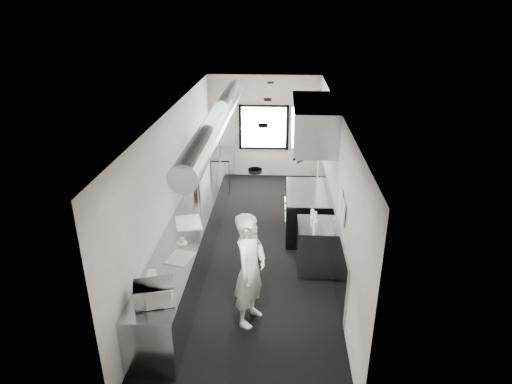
# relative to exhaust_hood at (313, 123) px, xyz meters

# --- Properties ---
(floor) EXTENTS (3.00, 8.00, 0.01)m
(floor) POSITION_rel_exhaust_hood_xyz_m (-1.10, -0.70, -2.39)
(floor) COLOR black
(floor) RESTS_ON ground
(ceiling) EXTENTS (3.00, 8.00, 0.01)m
(ceiling) POSITION_rel_exhaust_hood_xyz_m (-1.10, -0.70, 0.41)
(ceiling) COLOR beige
(ceiling) RESTS_ON wall_back
(wall_back) EXTENTS (3.00, 0.02, 2.80)m
(wall_back) POSITION_rel_exhaust_hood_xyz_m (-1.10, 3.30, -0.99)
(wall_back) COLOR silver
(wall_back) RESTS_ON floor
(wall_front) EXTENTS (3.00, 0.02, 2.80)m
(wall_front) POSITION_rel_exhaust_hood_xyz_m (-1.10, -4.70, -0.99)
(wall_front) COLOR silver
(wall_front) RESTS_ON floor
(wall_left) EXTENTS (0.02, 8.00, 2.80)m
(wall_left) POSITION_rel_exhaust_hood_xyz_m (-2.60, -0.70, -0.99)
(wall_left) COLOR silver
(wall_left) RESTS_ON floor
(wall_right) EXTENTS (0.02, 8.00, 2.80)m
(wall_right) POSITION_rel_exhaust_hood_xyz_m (0.40, -0.70, -0.99)
(wall_right) COLOR silver
(wall_right) RESTS_ON floor
(wall_cladding) EXTENTS (0.03, 5.50, 1.10)m
(wall_cladding) POSITION_rel_exhaust_hood_xyz_m (0.38, -0.40, -1.84)
(wall_cladding) COLOR gray
(wall_cladding) RESTS_ON wall_right
(hvac_duct) EXTENTS (0.40, 6.40, 0.40)m
(hvac_duct) POSITION_rel_exhaust_hood_xyz_m (-1.80, -0.30, 0.16)
(hvac_duct) COLOR #969A9E
(hvac_duct) RESTS_ON ceiling
(service_window) EXTENTS (1.36, 0.05, 1.25)m
(service_window) POSITION_rel_exhaust_hood_xyz_m (-1.10, 3.26, -0.99)
(service_window) COLOR white
(service_window) RESTS_ON wall_back
(exhaust_hood) EXTENTS (0.81, 2.20, 0.88)m
(exhaust_hood) POSITION_rel_exhaust_hood_xyz_m (0.00, 0.00, 0.00)
(exhaust_hood) COLOR gray
(exhaust_hood) RESTS_ON ceiling
(prep_counter) EXTENTS (0.70, 6.00, 0.90)m
(prep_counter) POSITION_rel_exhaust_hood_xyz_m (-2.25, -1.20, -1.94)
(prep_counter) COLOR gray
(prep_counter) RESTS_ON floor
(pass_shelf) EXTENTS (0.45, 3.00, 0.68)m
(pass_shelf) POSITION_rel_exhaust_hood_xyz_m (-2.29, 0.30, -0.86)
(pass_shelf) COLOR gray
(pass_shelf) RESTS_ON prep_counter
(range) EXTENTS (0.88, 1.60, 0.94)m
(range) POSITION_rel_exhaust_hood_xyz_m (-0.06, 0.00, -1.92)
(range) COLOR black
(range) RESTS_ON floor
(bottle_station) EXTENTS (0.65, 0.80, 0.90)m
(bottle_station) POSITION_rel_exhaust_hood_xyz_m (0.05, -1.40, -1.94)
(bottle_station) COLOR gray
(bottle_station) RESTS_ON floor
(far_work_table) EXTENTS (0.70, 1.20, 0.90)m
(far_work_table) POSITION_rel_exhaust_hood_xyz_m (-2.25, 2.50, -1.94)
(far_work_table) COLOR gray
(far_work_table) RESTS_ON floor
(notice_sheet_a) EXTENTS (0.02, 0.28, 0.38)m
(notice_sheet_a) POSITION_rel_exhaust_hood_xyz_m (0.37, -1.90, -0.79)
(notice_sheet_a) COLOR white
(notice_sheet_a) RESTS_ON wall_right
(notice_sheet_b) EXTENTS (0.02, 0.28, 0.38)m
(notice_sheet_b) POSITION_rel_exhaust_hood_xyz_m (0.37, -2.25, -0.84)
(notice_sheet_b) COLOR white
(notice_sheet_b) RESTS_ON wall_right
(line_cook) EXTENTS (0.65, 0.78, 1.82)m
(line_cook) POSITION_rel_exhaust_hood_xyz_m (-1.02, -2.93, -1.48)
(line_cook) COLOR silver
(line_cook) RESTS_ON floor
(microwave) EXTENTS (0.56, 0.49, 0.29)m
(microwave) POSITION_rel_exhaust_hood_xyz_m (-2.22, -3.75, -1.35)
(microwave) COLOR white
(microwave) RESTS_ON prep_counter
(deli_tub_a) EXTENTS (0.13, 0.13, 0.09)m
(deli_tub_a) POSITION_rel_exhaust_hood_xyz_m (-2.42, -3.17, -1.44)
(deli_tub_a) COLOR silver
(deli_tub_a) RESTS_ON prep_counter
(deli_tub_b) EXTENTS (0.17, 0.17, 0.11)m
(deli_tub_b) POSITION_rel_exhaust_hood_xyz_m (-2.39, -3.31, -1.43)
(deli_tub_b) COLOR silver
(deli_tub_b) RESTS_ON prep_counter
(newspaper) EXTENTS (0.44, 0.50, 0.01)m
(newspaper) POSITION_rel_exhaust_hood_xyz_m (-2.13, -2.65, -1.48)
(newspaper) COLOR silver
(newspaper) RESTS_ON prep_counter
(small_plate) EXTENTS (0.22, 0.22, 0.01)m
(small_plate) POSITION_rel_exhaust_hood_xyz_m (-2.20, -2.20, -1.48)
(small_plate) COLOR silver
(small_plate) RESTS_ON prep_counter
(pastry) EXTENTS (0.10, 0.10, 0.10)m
(pastry) POSITION_rel_exhaust_hood_xyz_m (-2.20, -2.20, -1.43)
(pastry) COLOR #D8C171
(pastry) RESTS_ON small_plate
(cutting_board) EXTENTS (0.59, 0.69, 0.02)m
(cutting_board) POSITION_rel_exhaust_hood_xyz_m (-2.24, -1.48, -1.48)
(cutting_board) COLOR white
(cutting_board) RESTS_ON prep_counter
(knife_block) EXTENTS (0.11, 0.23, 0.25)m
(knife_block) POSITION_rel_exhaust_hood_xyz_m (-2.35, -0.05, -1.37)
(knife_block) COLOR #4C331B
(knife_block) RESTS_ON prep_counter
(plate_stack_a) EXTENTS (0.27, 0.27, 0.26)m
(plate_stack_a) POSITION_rel_exhaust_hood_xyz_m (-2.32, -0.50, -0.69)
(plate_stack_a) COLOR silver
(plate_stack_a) RESTS_ON pass_shelf
(plate_stack_b) EXTENTS (0.30, 0.30, 0.30)m
(plate_stack_b) POSITION_rel_exhaust_hood_xyz_m (-2.29, 0.07, -0.67)
(plate_stack_b) COLOR silver
(plate_stack_b) RESTS_ON pass_shelf
(plate_stack_c) EXTENTS (0.27, 0.27, 0.30)m
(plate_stack_c) POSITION_rel_exhaust_hood_xyz_m (-2.31, 0.53, -0.67)
(plate_stack_c) COLOR silver
(plate_stack_c) RESTS_ON pass_shelf
(plate_stack_d) EXTENTS (0.25, 0.25, 0.35)m
(plate_stack_d) POSITION_rel_exhaust_hood_xyz_m (-2.27, 0.86, -0.64)
(plate_stack_d) COLOR silver
(plate_stack_d) RESTS_ON pass_shelf
(squeeze_bottle_a) EXTENTS (0.08, 0.08, 0.19)m
(squeeze_bottle_a) POSITION_rel_exhaust_hood_xyz_m (0.01, -1.66, -1.40)
(squeeze_bottle_a) COLOR white
(squeeze_bottle_a) RESTS_ON bottle_station
(squeeze_bottle_b) EXTENTS (0.06, 0.06, 0.18)m
(squeeze_bottle_b) POSITION_rel_exhaust_hood_xyz_m (0.03, -1.56, -1.40)
(squeeze_bottle_b) COLOR white
(squeeze_bottle_b) RESTS_ON bottle_station
(squeeze_bottle_c) EXTENTS (0.06, 0.06, 0.16)m
(squeeze_bottle_c) POSITION_rel_exhaust_hood_xyz_m (0.03, -1.36, -1.41)
(squeeze_bottle_c) COLOR white
(squeeze_bottle_c) RESTS_ON bottle_station
(squeeze_bottle_d) EXTENTS (0.07, 0.07, 0.17)m
(squeeze_bottle_d) POSITION_rel_exhaust_hood_xyz_m (0.04, -1.22, -1.41)
(squeeze_bottle_d) COLOR white
(squeeze_bottle_d) RESTS_ON bottle_station
(squeeze_bottle_e) EXTENTS (0.07, 0.07, 0.18)m
(squeeze_bottle_e) POSITION_rel_exhaust_hood_xyz_m (-0.01, -1.14, -1.40)
(squeeze_bottle_e) COLOR white
(squeeze_bottle_e) RESTS_ON bottle_station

